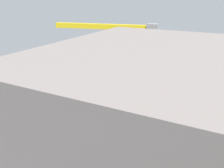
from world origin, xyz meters
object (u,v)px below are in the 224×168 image
at_px(street_tree_4, 197,120).
at_px(parked_car_2, 125,105).
at_px(locomotive, 179,88).
at_px(street_tree_1, 43,87).
at_px(parked_car_4, 94,98).
at_px(street_tree_3, 39,88).
at_px(freight_coach_far, 112,80).
at_px(parked_car_1, 141,108).
at_px(traffic_light, 84,88).
at_px(box_truck_1, 103,112).
at_px(street_tree_5, 129,104).
at_px(parked_car_5, 81,96).
at_px(platform_canopy_near, 134,86).
at_px(construction_building, 64,109).
at_px(street_tree_0, 69,90).
at_px(parked_car_3, 110,101).
at_px(box_truck_0, 129,120).
at_px(tower_crane, 125,82).
at_px(parked_car_0, 160,112).

bearing_deg(street_tree_4, parked_car_2, -17.85).
relative_size(locomotive, street_tree_1, 2.07).
height_order(parked_car_4, street_tree_3, street_tree_3).
bearing_deg(parked_car_2, freight_coach_far, -52.17).
bearing_deg(parked_car_2, street_tree_1, 13.04).
xyz_separation_m(parked_car_1, street_tree_3, (44.11, 7.34, 3.50)).
bearing_deg(traffic_light, parked_car_2, 175.36).
xyz_separation_m(box_truck_1, street_tree_4, (-32.64, -1.97, 3.56)).
relative_size(freight_coach_far, street_tree_4, 2.32).
xyz_separation_m(street_tree_1, street_tree_5, (-39.29, -0.02, 0.23)).
relative_size(parked_car_5, street_tree_1, 0.62).
xyz_separation_m(locomotive, parked_car_4, (31.29, 24.59, -1.03)).
distance_m(platform_canopy_near, construction_building, 42.04).
relative_size(parked_car_1, street_tree_3, 0.68).
bearing_deg(street_tree_4, street_tree_1, -1.03).
bearing_deg(construction_building, parked_car_1, -119.84).
bearing_deg(traffic_light, street_tree_3, 28.16).
xyz_separation_m(parked_car_1, box_truck_1, (11.14, 10.88, 0.91)).
relative_size(parked_car_5, box_truck_1, 0.55).
bearing_deg(street_tree_4, parked_car_1, -22.50).
bearing_deg(freight_coach_far, platform_canopy_near, 162.26).
bearing_deg(street_tree_0, platform_canopy_near, -132.17).
distance_m(street_tree_0, street_tree_4, 50.07).
distance_m(freight_coach_far, street_tree_3, 34.72).
distance_m(parked_car_3, street_tree_5, 15.15).
relative_size(parked_car_4, street_tree_1, 0.54).
xyz_separation_m(parked_car_1, parked_car_3, (13.79, -0.75, -0.03)).
height_order(box_truck_0, street_tree_4, street_tree_4).
distance_m(tower_crane, box_truck_0, 25.21).
relative_size(parked_car_2, street_tree_0, 0.52).
xyz_separation_m(platform_canopy_near, parked_car_1, (-8.50, 14.77, -2.92)).
distance_m(street_tree_0, street_tree_5, 26.33).
bearing_deg(platform_canopy_near, box_truck_0, 106.77).
relative_size(platform_canopy_near, tower_crane, 1.27).
relative_size(platform_canopy_near, street_tree_0, 5.10).
distance_m(parked_car_3, construction_building, 28.16).
xyz_separation_m(street_tree_1, traffic_light, (-14.60, -9.64, -1.16)).
distance_m(platform_canopy_near, street_tree_5, 23.45).
xyz_separation_m(parked_car_0, street_tree_1, (49.24, 8.07, 4.67)).
bearing_deg(freight_coach_far, box_truck_1, 108.99).
distance_m(parked_car_4, traffic_light, 6.59).
relative_size(parked_car_3, box_truck_0, 0.45).
relative_size(locomotive, parked_car_0, 3.60).
distance_m(platform_canopy_near, freight_coach_far, 13.54).
xyz_separation_m(box_truck_0, street_tree_1, (41.09, -4.24, 3.79)).
xyz_separation_m(parked_car_1, traffic_light, (26.92, -1.87, 3.43)).
bearing_deg(parked_car_0, platform_canopy_near, -41.74).
relative_size(platform_canopy_near, parked_car_4, 11.00).
bearing_deg(street_tree_1, street_tree_3, -9.57).
distance_m(freight_coach_far, parked_car_2, 23.75).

